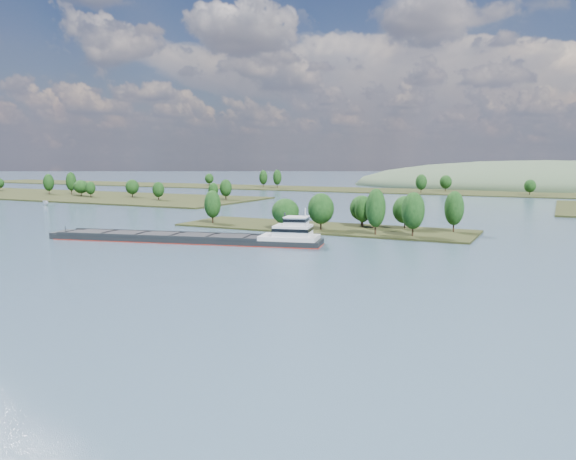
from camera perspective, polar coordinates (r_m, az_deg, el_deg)
The scene contains 7 objects.
ground at distance 136.56m, azimuth -6.19°, elevation -2.71°, with size 1800.00×1800.00×0.00m, color #394F63.
tree_island at distance 185.67m, azimuth 5.28°, elevation 1.28°, with size 100.00×30.00×15.20m.
left_bank at distance 394.00m, azimuth -23.83°, elevation 3.40°, with size 300.00×80.00×15.73m.
back_shoreline at distance 399.34m, azimuth 16.74°, elevation 3.72°, with size 900.00×60.00×15.37m.
hill_west at distance 494.44m, azimuth 24.64°, elevation 3.92°, with size 320.00×160.00×44.00m, color #3A4E35.
cargo_barge at distance 160.71m, azimuth -8.75°, elevation -0.74°, with size 80.50×27.46×10.88m.
motorboat at distance 308.67m, azimuth -23.41°, elevation 2.55°, with size 2.38×6.33×2.45m, color silver.
Camera 1 is at (71.77, 6.27, 23.73)m, focal length 35.00 mm.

